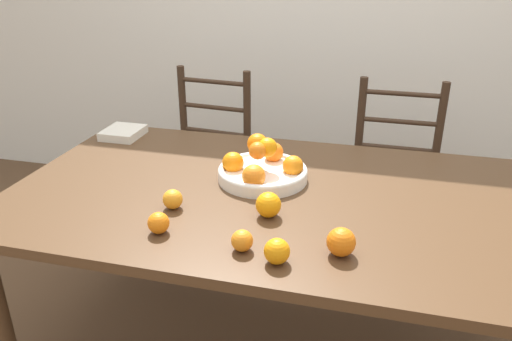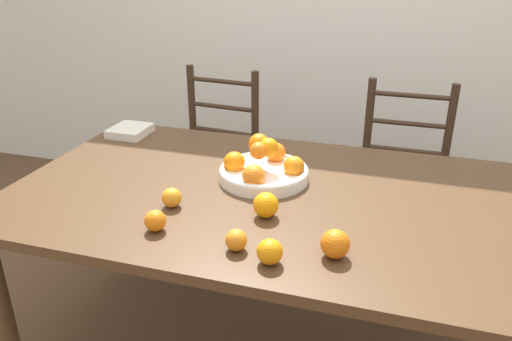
% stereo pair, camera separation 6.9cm
% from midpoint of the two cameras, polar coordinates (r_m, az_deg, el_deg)
% --- Properties ---
extents(dining_table, '(1.83, 1.06, 0.74)m').
position_cam_midpoint_polar(dining_table, '(1.78, 0.70, -4.79)').
color(dining_table, '#4C331E').
rests_on(dining_table, ground_plane).
extents(fruit_bowl, '(0.33, 0.33, 0.17)m').
position_cam_midpoint_polar(fruit_bowl, '(1.82, -0.36, 0.23)').
color(fruit_bowl, white).
rests_on(fruit_bowl, dining_table).
extents(orange_loose_0, '(0.07, 0.07, 0.07)m').
position_cam_midpoint_polar(orange_loose_0, '(1.35, 0.92, -9.23)').
color(orange_loose_0, orange).
rests_on(orange_loose_0, dining_table).
extents(orange_loose_1, '(0.08, 0.08, 0.08)m').
position_cam_midpoint_polar(orange_loose_1, '(1.57, 0.16, -3.95)').
color(orange_loose_1, orange).
rests_on(orange_loose_1, dining_table).
extents(orange_loose_2, '(0.06, 0.06, 0.06)m').
position_cam_midpoint_polar(orange_loose_2, '(1.40, -2.87, -8.04)').
color(orange_loose_2, orange).
rests_on(orange_loose_2, dining_table).
extents(orange_loose_3, '(0.07, 0.07, 0.07)m').
position_cam_midpoint_polar(orange_loose_3, '(1.65, -10.69, -3.26)').
color(orange_loose_3, orange).
rests_on(orange_loose_3, dining_table).
extents(orange_loose_4, '(0.07, 0.07, 0.07)m').
position_cam_midpoint_polar(orange_loose_4, '(1.52, -12.37, -5.89)').
color(orange_loose_4, orange).
rests_on(orange_loose_4, dining_table).
extents(orange_loose_5, '(0.08, 0.08, 0.08)m').
position_cam_midpoint_polar(orange_loose_5, '(1.39, 8.29, -8.10)').
color(orange_loose_5, orange).
rests_on(orange_loose_5, dining_table).
extents(chair_left, '(0.46, 0.44, 0.95)m').
position_cam_midpoint_polar(chair_left, '(2.70, -6.54, 0.68)').
color(chair_left, '#382619').
rests_on(chair_left, ground_plane).
extents(chair_right, '(0.42, 0.40, 0.95)m').
position_cam_midpoint_polar(chair_right, '(2.54, 14.63, -1.52)').
color(chair_right, '#382619').
rests_on(chair_right, ground_plane).
extents(book_stack, '(0.16, 0.18, 0.04)m').
position_cam_midpoint_polar(book_stack, '(2.34, -15.76, 4.17)').
color(book_stack, silver).
rests_on(book_stack, dining_table).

